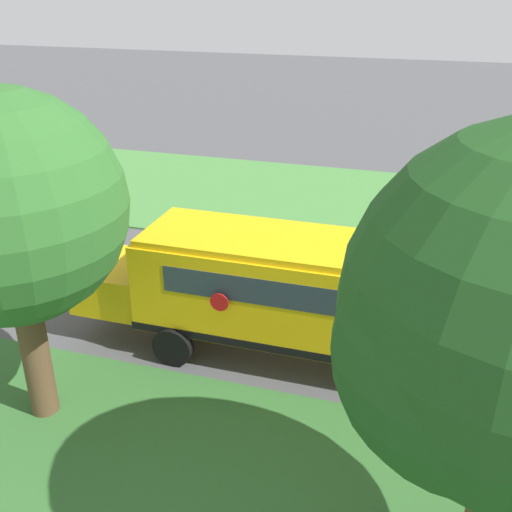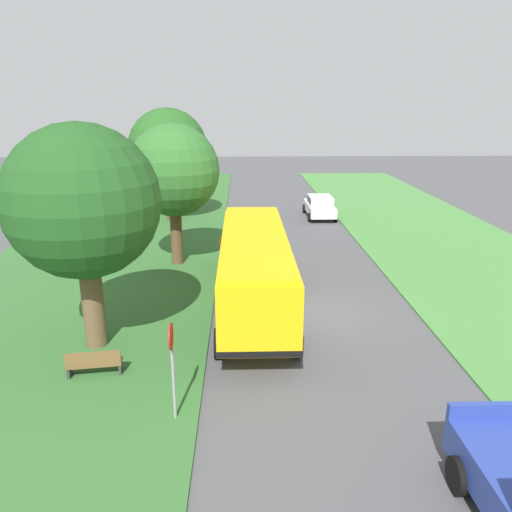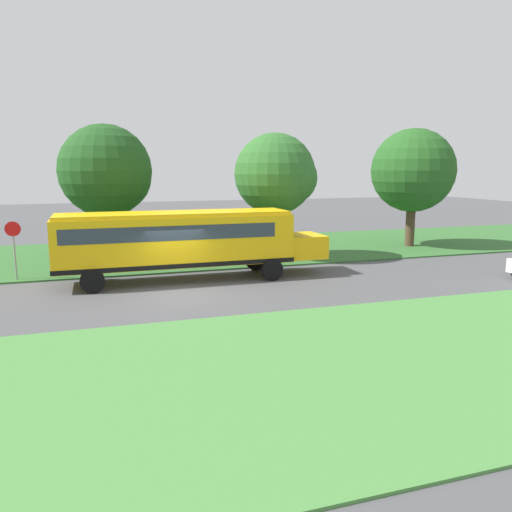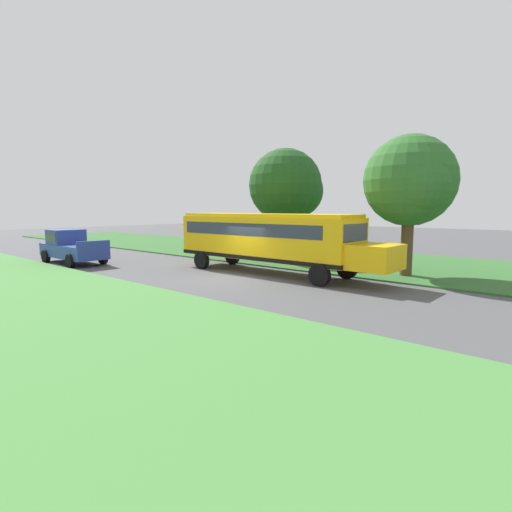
{
  "view_description": "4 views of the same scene",
  "coord_description": "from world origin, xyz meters",
  "views": [
    {
      "loc": [
        -14.77,
        -1.15,
        8.69
      ],
      "look_at": [
        -0.27,
        3.32,
        1.61
      ],
      "focal_mm": 42.0,
      "sensor_mm": 36.0,
      "label": 1
    },
    {
      "loc": [
        -2.84,
        -18.0,
        7.91
      ],
      "look_at": [
        -2.25,
        1.79,
        1.82
      ],
      "focal_mm": 35.0,
      "sensor_mm": 36.0,
      "label": 2
    },
    {
      "loc": [
        20.07,
        -3.19,
        5.06
      ],
      "look_at": [
        -1.3,
        3.71,
        1.14
      ],
      "focal_mm": 35.0,
      "sensor_mm": 36.0,
      "label": 3
    },
    {
      "loc": [
        13.87,
        13.77,
        3.42
      ],
      "look_at": [
        -1.29,
        0.52,
        1.03
      ],
      "focal_mm": 28.0,
      "sensor_mm": 36.0,
      "label": 4
    }
  ],
  "objects": [
    {
      "name": "school_bus",
      "position": [
        -2.35,
        0.51,
        1.92
      ],
      "size": [
        2.84,
        12.42,
        3.16
      ],
      "color": "yellow",
      "rests_on": "ground"
    },
    {
      "name": "ground_plane",
      "position": [
        0.0,
        0.0,
        0.0
      ],
      "size": [
        120.0,
        120.0,
        0.0
      ],
      "primitive_type": "plane",
      "color": "#4C4C4F"
    },
    {
      "name": "oak_tree_roadside_mid",
      "position": [
        -5.98,
        6.5,
        4.73
      ],
      "size": [
        4.48,
        4.48,
        7.04
      ],
      "color": "brown",
      "rests_on": "ground"
    },
    {
      "name": "grass_far_side",
      "position": [
        9.0,
        0.0,
        0.04
      ],
      "size": [
        10.0,
        80.0,
        0.07
      ],
      "primitive_type": "cube",
      "color": "#47843D",
      "rests_on": "ground"
    }
  ]
}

